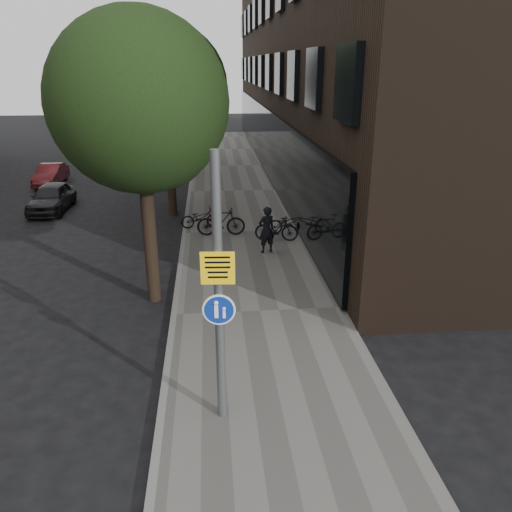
{
  "coord_description": "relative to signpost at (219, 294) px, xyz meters",
  "views": [
    {
      "loc": [
        -0.95,
        -8.31,
        6.19
      ],
      "look_at": [
        0.06,
        2.47,
        2.0
      ],
      "focal_mm": 35.0,
      "sensor_mm": 36.0,
      "label": 1
    }
  ],
  "objects": [
    {
      "name": "parked_car_mid",
      "position": [
        -8.7,
        20.24,
        -2.03
      ],
      "size": [
        1.19,
        3.33,
        1.09
      ],
      "primitive_type": "imported",
      "rotation": [
        0.0,
        0.0,
        -0.01
      ],
      "color": "maroon",
      "rests_on": "ground"
    },
    {
      "name": "signpost",
      "position": [
        0.0,
        0.0,
        0.0
      ],
      "size": [
        0.56,
        0.16,
        4.87
      ],
      "rotation": [
        0.0,
        0.0,
        -0.07
      ],
      "color": "#595B5E",
      "rests_on": "sidewalk"
    },
    {
      "name": "parked_bike_curb_far",
      "position": [
        0.28,
        10.34,
        -1.92
      ],
      "size": [
        1.82,
        0.56,
        1.08
      ],
      "primitive_type": "imported",
      "rotation": [
        0.0,
        0.0,
        1.54
      ],
      "color": "black",
      "rests_on": "sidewalk"
    },
    {
      "name": "parked_bike_facade_far",
      "position": [
        2.27,
        9.53,
        -1.98
      ],
      "size": [
        1.64,
        0.74,
        0.95
      ],
      "primitive_type": "imported",
      "rotation": [
        0.0,
        0.0,
        1.38
      ],
      "color": "black",
      "rests_on": "sidewalk"
    },
    {
      "name": "parked_bike_facade_near",
      "position": [
        2.87,
        10.28,
        -2.01
      ],
      "size": [
        1.74,
        0.69,
        0.9
      ],
      "primitive_type": "imported",
      "rotation": [
        0.0,
        0.0,
        1.63
      ],
      "color": "black",
      "rests_on": "sidewalk"
    },
    {
      "name": "sidewalk",
      "position": [
        1.12,
        10.74,
        -2.52
      ],
      "size": [
        4.5,
        60.0,
        0.12
      ],
      "primitive_type": "cube",
      "color": "#63615C",
      "rests_on": "ground"
    },
    {
      "name": "parked_car_near",
      "position": [
        -7.15,
        14.85,
        -1.96
      ],
      "size": [
        1.56,
        3.67,
        1.24
      ],
      "primitive_type": "imported",
      "rotation": [
        0.0,
        0.0,
        -0.03
      ],
      "color": "black",
      "rests_on": "ground"
    },
    {
      "name": "building_right_dark_brick",
      "position": [
        9.37,
        22.74,
        6.42
      ],
      "size": [
        12.0,
        40.0,
        18.0
      ],
      "primitive_type": "cube",
      "color": "black",
      "rests_on": "ground"
    },
    {
      "name": "parked_car_far",
      "position": [
        -8.79,
        30.56,
        -1.97
      ],
      "size": [
        2.24,
        4.39,
        1.22
      ],
      "primitive_type": "imported",
      "rotation": [
        0.0,
        0.0,
        0.13
      ],
      "color": "black",
      "rests_on": "ground"
    },
    {
      "name": "pedestrian",
      "position": [
        1.77,
        8.39,
        -1.65
      ],
      "size": [
        0.68,
        0.56,
        1.61
      ],
      "primitive_type": "imported",
      "rotation": [
        0.0,
        0.0,
        3.49
      ],
      "color": "black",
      "rests_on": "sidewalk"
    },
    {
      "name": "street_tree_far",
      "position": [
        -1.66,
        22.88,
        2.53
      ],
      "size": [
        5.0,
        5.0,
        7.8
      ],
      "color": "black",
      "rests_on": "ground"
    },
    {
      "name": "street_tree_near",
      "position": [
        -1.66,
        5.38,
        2.53
      ],
      "size": [
        4.4,
        4.4,
        7.5
      ],
      "color": "black",
      "rests_on": "ground"
    },
    {
      "name": "street_tree_mid",
      "position": [
        -1.66,
        13.88,
        2.53
      ],
      "size": [
        5.0,
        5.0,
        7.8
      ],
      "color": "black",
      "rests_on": "ground"
    },
    {
      "name": "parked_bike_curb_near",
      "position": [
        -0.51,
        11.4,
        -2.06
      ],
      "size": [
        1.59,
        0.79,
        0.8
      ],
      "primitive_type": "imported",
      "rotation": [
        0.0,
        0.0,
        1.74
      ],
      "color": "black",
      "rests_on": "sidewalk"
    },
    {
      "name": "curb_edge",
      "position": [
        -1.13,
        10.74,
        -2.51
      ],
      "size": [
        0.15,
        60.0,
        0.13
      ],
      "primitive_type": "cube",
      "color": "slate",
      "rests_on": "ground"
    },
    {
      "name": "ground",
      "position": [
        0.87,
        0.74,
        -2.58
      ],
      "size": [
        120.0,
        120.0,
        0.0
      ],
      "primitive_type": "plane",
      "color": "black",
      "rests_on": "ground"
    }
  ]
}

